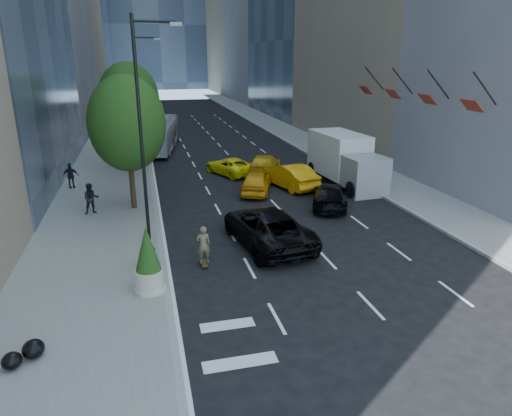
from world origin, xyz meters
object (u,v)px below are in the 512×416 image
object	(u,v)px
city_bus	(160,135)
planter_shrub	(148,261)
black_sedan_mercedes	(330,195)
box_truck	(345,160)
skateboarder	(203,247)
trash_can	(148,260)
black_sedan_lincoln	(267,227)

from	to	relation	value
city_bus	planter_shrub	xyz separation A→B (m)	(-1.80, -28.05, -0.11)
black_sedan_mercedes	box_truck	distance (m)	5.43
skateboarder	black_sedan_mercedes	world-z (taller)	skateboarder
box_truck	planter_shrub	distance (m)	18.45
city_bus	box_truck	bearing A→B (deg)	-42.54
trash_can	planter_shrub	bearing A→B (deg)	-90.00
black_sedan_lincoln	black_sedan_mercedes	xyz separation A→B (m)	(5.11, 4.55, -0.15)
black_sedan_mercedes	trash_can	bearing A→B (deg)	54.25
skateboarder	box_truck	bearing A→B (deg)	-135.93
black_sedan_mercedes	skateboarder	bearing A→B (deg)	60.02
city_bus	box_truck	distance (m)	19.45
skateboarder	box_truck	distance (m)	15.48
skateboarder	black_sedan_mercedes	size ratio (longest dim) A/B	0.35
black_sedan_lincoln	city_bus	xyz separation A→B (m)	(-3.71, 24.51, 0.62)
black_sedan_lincoln	trash_can	xyz separation A→B (m)	(-5.51, -1.74, -0.27)
skateboarder	black_sedan_lincoln	xyz separation A→B (m)	(3.23, 1.59, 0.02)
black_sedan_lincoln	city_bus	size ratio (longest dim) A/B	0.58
black_sedan_mercedes	planter_shrub	bearing A→B (deg)	60.90
skateboarder	box_truck	size ratio (longest dim) A/B	0.23
city_bus	trash_can	distance (m)	26.33
black_sedan_mercedes	trash_can	world-z (taller)	black_sedan_mercedes
skateboarder	planter_shrub	world-z (taller)	planter_shrub
skateboarder	trash_can	distance (m)	2.30
black_sedan_lincoln	skateboarder	bearing A→B (deg)	18.53
black_sedan_lincoln	box_truck	bearing A→B (deg)	-139.46
skateboarder	city_bus	world-z (taller)	city_bus
black_sedan_mercedes	planter_shrub	world-z (taller)	planter_shrub
black_sedan_lincoln	black_sedan_mercedes	bearing A→B (deg)	-146.08
black_sedan_mercedes	city_bus	xyz separation A→B (m)	(-8.82, 19.97, 0.77)
city_bus	box_truck	world-z (taller)	box_truck
black_sedan_lincoln	black_sedan_mercedes	world-z (taller)	black_sedan_lincoln
skateboarder	black_sedan_lincoln	distance (m)	3.60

